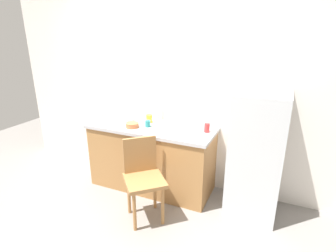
{
  "coord_description": "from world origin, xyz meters",
  "views": [
    {
      "loc": [
        1.36,
        -2.11,
        1.93
      ],
      "look_at": [
        0.16,
        0.6,
        0.9
      ],
      "focal_mm": 28.34,
      "sensor_mm": 36.0,
      "label": 1
    }
  ],
  "objects_px": {
    "chair": "(143,175)",
    "cup_red": "(207,128)",
    "cup_yellow": "(149,119)",
    "cup_teal": "(148,124)",
    "refrigerator": "(256,155)",
    "dish_tray": "(123,118)",
    "terracotta_bowl": "(132,125)"
  },
  "relations": [
    {
      "from": "dish_tray",
      "to": "cup_red",
      "type": "bearing_deg",
      "value": 0.34
    },
    {
      "from": "dish_tray",
      "to": "chair",
      "type": "bearing_deg",
      "value": -44.51
    },
    {
      "from": "terracotta_bowl",
      "to": "cup_teal",
      "type": "xyz_separation_m",
      "value": [
        0.16,
        0.1,
        0.01
      ]
    },
    {
      "from": "refrigerator",
      "to": "cup_red",
      "type": "xyz_separation_m",
      "value": [
        -0.58,
        0.06,
        0.21
      ]
    },
    {
      "from": "chair",
      "to": "cup_red",
      "type": "relative_size",
      "value": 8.26
    },
    {
      "from": "cup_yellow",
      "to": "chair",
      "type": "bearing_deg",
      "value": -67.83
    },
    {
      "from": "refrigerator",
      "to": "cup_yellow",
      "type": "height_order",
      "value": "refrigerator"
    },
    {
      "from": "cup_teal",
      "to": "dish_tray",
      "type": "bearing_deg",
      "value": 166.36
    },
    {
      "from": "cup_red",
      "to": "cup_teal",
      "type": "xyz_separation_m",
      "value": [
        -0.72,
        -0.11,
        -0.01
      ]
    },
    {
      "from": "cup_red",
      "to": "cup_teal",
      "type": "bearing_deg",
      "value": -171.12
    },
    {
      "from": "dish_tray",
      "to": "cup_yellow",
      "type": "distance_m",
      "value": 0.38
    },
    {
      "from": "chair",
      "to": "cup_yellow",
      "type": "height_order",
      "value": "cup_yellow"
    },
    {
      "from": "refrigerator",
      "to": "chair",
      "type": "height_order",
      "value": "refrigerator"
    },
    {
      "from": "chair",
      "to": "cup_red",
      "type": "bearing_deg",
      "value": 10.07
    },
    {
      "from": "cup_yellow",
      "to": "cup_teal",
      "type": "distance_m",
      "value": 0.17
    },
    {
      "from": "chair",
      "to": "cup_teal",
      "type": "relative_size",
      "value": 11.15
    },
    {
      "from": "refrigerator",
      "to": "cup_red",
      "type": "distance_m",
      "value": 0.62
    },
    {
      "from": "refrigerator",
      "to": "dish_tray",
      "type": "relative_size",
      "value": 4.94
    },
    {
      "from": "chair",
      "to": "cup_red",
      "type": "xyz_separation_m",
      "value": [
        0.5,
        0.65,
        0.4
      ]
    },
    {
      "from": "cup_yellow",
      "to": "cup_red",
      "type": "bearing_deg",
      "value": -3.38
    },
    {
      "from": "terracotta_bowl",
      "to": "cup_teal",
      "type": "relative_size",
      "value": 1.98
    },
    {
      "from": "chair",
      "to": "cup_red",
      "type": "height_order",
      "value": "cup_red"
    },
    {
      "from": "refrigerator",
      "to": "terracotta_bowl",
      "type": "distance_m",
      "value": 1.48
    },
    {
      "from": "cup_teal",
      "to": "refrigerator",
      "type": "bearing_deg",
      "value": 2.31
    },
    {
      "from": "dish_tray",
      "to": "cup_teal",
      "type": "xyz_separation_m",
      "value": [
        0.43,
        -0.11,
        0.01
      ]
    },
    {
      "from": "refrigerator",
      "to": "terracotta_bowl",
      "type": "relative_size",
      "value": 8.73
    },
    {
      "from": "dish_tray",
      "to": "terracotta_bowl",
      "type": "xyz_separation_m",
      "value": [
        0.27,
        -0.2,
        0.0
      ]
    },
    {
      "from": "terracotta_bowl",
      "to": "dish_tray",
      "type": "bearing_deg",
      "value": 143.46
    },
    {
      "from": "chair",
      "to": "cup_teal",
      "type": "bearing_deg",
      "value": 69.68
    },
    {
      "from": "refrigerator",
      "to": "dish_tray",
      "type": "xyz_separation_m",
      "value": [
        -1.73,
        0.05,
        0.18
      ]
    },
    {
      "from": "cup_yellow",
      "to": "cup_teal",
      "type": "relative_size",
      "value": 1.29
    },
    {
      "from": "dish_tray",
      "to": "cup_teal",
      "type": "height_order",
      "value": "cup_teal"
    }
  ]
}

